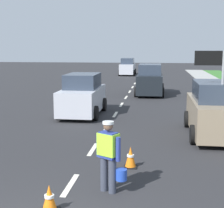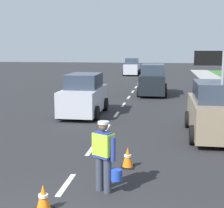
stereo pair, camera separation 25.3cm
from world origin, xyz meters
TOP-DOWN VIEW (x-y plane):
  - ground_plane at (0.00, 21.00)m, footprint 96.00×96.00m
  - lane_center_line at (0.00, 25.20)m, footprint 0.14×46.40m
  - road_worker at (1.00, 2.45)m, footprint 0.74×0.47m
  - lane_direction_sign at (4.05, 7.18)m, footprint 1.16×0.11m
  - traffic_cone_near at (1.35, 4.17)m, footprint 0.36×0.36m
  - traffic_cone_far at (-0.08, 1.33)m, footprint 0.36×0.36m
  - car_outgoing_far at (1.52, 19.28)m, footprint 1.98×4.32m
  - car_parked_curbside at (4.23, 8.08)m, footprint 2.02×4.25m
  - car_oncoming_lead at (-1.60, 11.47)m, footprint 1.96×4.06m
  - car_oncoming_third at (-1.54, 36.39)m, footprint 1.90×4.07m

SIDE VIEW (x-z plane):
  - ground_plane at x=0.00m, z-range 0.00..0.00m
  - lane_center_line at x=0.00m, z-range 0.00..0.01m
  - traffic_cone_far at x=-0.08m, z-range 0.00..0.56m
  - traffic_cone_near at x=1.35m, z-range 0.00..0.58m
  - road_worker at x=1.00m, z-range 0.10..1.77m
  - car_oncoming_third at x=-1.54m, z-range -0.07..1.94m
  - car_oncoming_lead at x=-1.60m, z-range -0.07..1.95m
  - car_parked_curbside at x=4.23m, z-range -0.07..1.99m
  - car_outgoing_far at x=1.52m, z-range -0.07..2.07m
  - lane_direction_sign at x=4.05m, z-range 0.81..4.01m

